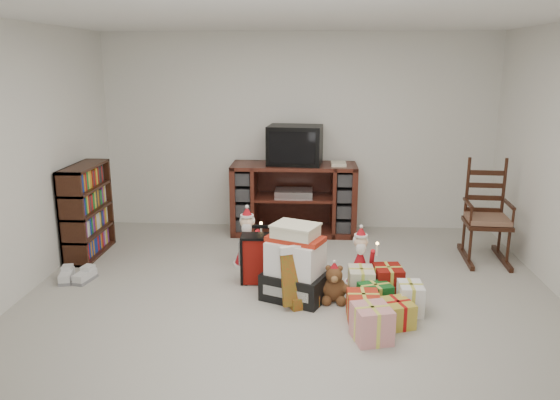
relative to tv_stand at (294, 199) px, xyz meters
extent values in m
cube|color=#BCB8AD|center=(0.04, -2.19, -0.45)|extent=(5.00, 5.00, 0.01)
cube|color=white|center=(0.04, -2.19, 2.05)|extent=(5.00, 5.00, 0.01)
cube|color=white|center=(0.04, 0.31, 0.80)|extent=(5.00, 0.01, 2.50)
cube|color=white|center=(0.04, -4.69, 0.80)|extent=(5.00, 0.01, 2.50)
cube|color=white|center=(-2.46, -2.19, 0.80)|extent=(0.01, 5.00, 2.50)
cube|color=#4F1F16|center=(0.00, 0.00, 0.00)|extent=(1.56, 0.56, 0.89)
cube|color=#B0AFB2|center=(0.00, -0.03, 0.08)|extent=(0.47, 0.34, 0.09)
cube|color=#361B0E|center=(-2.29, -0.94, 0.07)|extent=(0.28, 0.84, 1.03)
cube|color=#361B0E|center=(2.14, -0.87, -0.03)|extent=(0.49, 0.48, 0.04)
cube|color=#855948|center=(2.14, -0.87, 0.02)|extent=(0.45, 0.44, 0.05)
cube|color=#361B0E|center=(2.14, -0.66, 0.35)|extent=(0.39, 0.08, 0.71)
cube|color=#361B0E|center=(2.14, -0.87, -0.42)|extent=(0.51, 0.80, 0.05)
cube|color=black|center=(0.08, -2.00, -0.32)|extent=(0.67, 0.60, 0.25)
cube|color=white|center=(0.08, -2.00, -0.04)|extent=(0.57, 0.52, 0.31)
cube|color=#B32714|center=(0.08, -2.00, 0.13)|extent=(0.57, 0.45, 0.05)
cube|color=beige|center=(0.08, -2.00, 0.21)|extent=(0.46, 0.42, 0.10)
cube|color=maroon|center=(-0.26, -1.65, -0.20)|extent=(0.38, 0.20, 0.49)
cube|color=black|center=(-0.26, -1.56, 0.11)|extent=(0.20, 0.03, 0.03)
ellipsoid|color=brown|center=(0.44, -2.03, -0.33)|extent=(0.23, 0.20, 0.24)
sphere|color=brown|center=(0.44, -2.06, -0.19)|extent=(0.15, 0.15, 0.15)
cone|color=#AC121B|center=(0.70, -1.66, -0.25)|extent=(0.28, 0.28, 0.40)
sphere|color=beige|center=(0.70, -1.66, 0.00)|extent=(0.14, 0.14, 0.14)
cone|color=#AC121B|center=(0.70, -1.66, 0.11)|extent=(0.12, 0.12, 0.10)
cylinder|color=silver|center=(0.85, -1.77, -0.04)|extent=(0.02, 0.02, 0.12)
cone|color=#AC121B|center=(-0.45, -1.21, -0.23)|extent=(0.31, 0.31, 0.44)
sphere|color=beige|center=(-0.45, -1.21, 0.04)|extent=(0.15, 0.15, 0.15)
cone|color=#AC121B|center=(-0.45, -1.21, 0.16)|extent=(0.13, 0.13, 0.11)
cylinder|color=silver|center=(-0.29, -1.33, 0.00)|extent=(0.02, 0.02, 0.13)
cube|color=silver|center=(-2.22, -1.72, -0.40)|extent=(0.18, 0.30, 0.10)
cube|color=silver|center=(-2.03, -1.72, -0.40)|extent=(0.18, 0.30, 0.10)
cube|color=#B32714|center=(0.66, -2.35, -0.32)|extent=(0.26, 0.26, 0.26)
cube|color=#19662E|center=(0.85, -2.10, -0.32)|extent=(0.26, 0.26, 0.26)
cube|color=gold|center=(0.90, -2.50, -0.32)|extent=(0.26, 0.26, 0.26)
cube|color=white|center=(0.61, -2.70, -0.32)|extent=(0.26, 0.26, 0.26)
cube|color=white|center=(1.10, -2.30, -0.32)|extent=(0.26, 0.26, 0.26)
cube|color=maroon|center=(1.05, -1.90, -0.32)|extent=(0.26, 0.26, 0.26)
cube|color=beige|center=(0.80, -1.85, -0.32)|extent=(0.26, 0.26, 0.26)
cube|color=black|center=(0.01, 0.01, 0.68)|extent=(0.70, 0.53, 0.48)
cube|color=black|center=(0.01, -0.22, 0.68)|extent=(0.56, 0.08, 0.38)
camera|label=1|loc=(0.21, -6.69, 1.70)|focal=35.00mm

